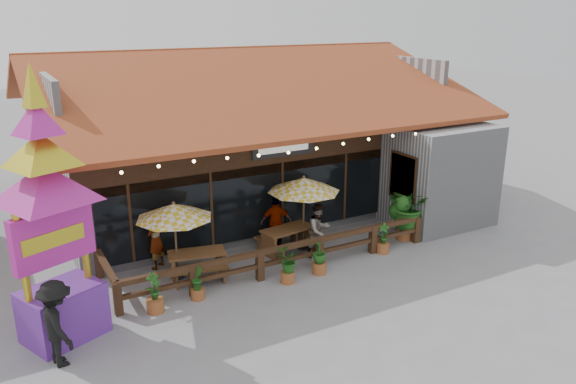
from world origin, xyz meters
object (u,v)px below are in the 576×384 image
picnic_table_left (197,260)px  tropical_plant (406,206)px  thai_sign_tower (46,191)px  pedestrian (57,323)px  umbrella_left (174,211)px  picnic_table_right (288,236)px  umbrella_right (304,185)px

picnic_table_left → tropical_plant: (7.15, -0.64, 0.65)m
thai_sign_tower → pedestrian: 2.88m
umbrella_left → pedestrian: bearing=-141.6°
picnic_table_right → tropical_plant: size_ratio=0.91×
picnic_table_left → umbrella_right: bearing=4.9°
pedestrian → tropical_plant: bearing=-91.6°
thai_sign_tower → umbrella_left: bearing=27.4°
picnic_table_left → thai_sign_tower: thai_sign_tower is taller
pedestrian → picnic_table_right: bearing=-79.6°
umbrella_right → picnic_table_left: umbrella_right is taller
picnic_table_left → pedestrian: (-4.08, -2.59, 0.46)m
picnic_table_right → tropical_plant: 4.16m
umbrella_right → pedestrian: (-7.83, -2.91, -1.16)m
umbrella_left → umbrella_right: 4.27m
tropical_plant → umbrella_left: bearing=173.5°
umbrella_left → umbrella_right: (4.27, 0.09, 0.12)m
tropical_plant → pedestrian: size_ratio=1.04×
tropical_plant → pedestrian: bearing=-170.2°
umbrella_right → pedestrian: umbrella_right is taller
umbrella_right → tropical_plant: size_ratio=1.48×
umbrella_right → tropical_plant: 3.67m
tropical_plant → pedestrian: (-11.24, -1.95, -0.19)m
umbrella_left → thai_sign_tower: size_ratio=0.34×
umbrella_right → tropical_plant: (3.41, -0.97, -0.97)m
umbrella_left → pedestrian: 4.66m
picnic_table_left → thai_sign_tower: bearing=-158.8°
thai_sign_tower → tropical_plant: (11.00, 0.85, -2.46)m
umbrella_left → picnic_table_left: (0.52, -0.23, -1.51)m
umbrella_right → thai_sign_tower: thai_sign_tower is taller
picnic_table_right → pedestrian: (-7.24, -2.90, 0.44)m
thai_sign_tower → picnic_table_left: bearing=21.2°
umbrella_left → thai_sign_tower: 4.07m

